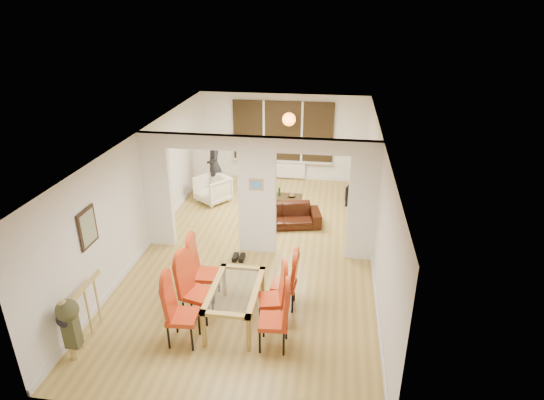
% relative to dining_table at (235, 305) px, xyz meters
% --- Properties ---
extents(floor, '(5.00, 9.00, 0.01)m').
position_rel_dining_table_xyz_m(floor, '(-0.04, 2.47, -0.34)').
color(floor, '#AA8D44').
rests_on(floor, ground).
extents(room_walls, '(5.00, 9.00, 2.60)m').
position_rel_dining_table_xyz_m(room_walls, '(-0.04, 2.47, 0.96)').
color(room_walls, silver).
rests_on(room_walls, floor).
extents(divider_wall, '(5.00, 0.18, 2.60)m').
position_rel_dining_table_xyz_m(divider_wall, '(-0.04, 2.47, 0.96)').
color(divider_wall, white).
rests_on(divider_wall, floor).
extents(bay_window_blinds, '(3.00, 0.08, 1.80)m').
position_rel_dining_table_xyz_m(bay_window_blinds, '(-0.04, 6.91, 1.16)').
color(bay_window_blinds, black).
rests_on(bay_window_blinds, room_walls).
extents(radiator, '(1.40, 0.08, 0.50)m').
position_rel_dining_table_xyz_m(radiator, '(-0.04, 6.87, -0.04)').
color(radiator, white).
rests_on(radiator, floor).
extents(pendant_light, '(0.36, 0.36, 0.36)m').
position_rel_dining_table_xyz_m(pendant_light, '(0.26, 5.77, 1.81)').
color(pendant_light, orange).
rests_on(pendant_light, room_walls).
extents(stair_newel, '(0.40, 1.20, 1.10)m').
position_rel_dining_table_xyz_m(stair_newel, '(-2.29, -0.73, 0.21)').
color(stair_newel, tan).
rests_on(stair_newel, floor).
extents(wall_poster, '(0.04, 0.52, 0.67)m').
position_rel_dining_table_xyz_m(wall_poster, '(-2.51, 0.07, 1.26)').
color(wall_poster, gray).
rests_on(wall_poster, room_walls).
extents(pillar_photo, '(0.30, 0.03, 0.25)m').
position_rel_dining_table_xyz_m(pillar_photo, '(-0.04, 2.37, 1.26)').
color(pillar_photo, '#4C8CD8').
rests_on(pillar_photo, divider_wall).
extents(dining_table, '(0.82, 1.45, 0.68)m').
position_rel_dining_table_xyz_m(dining_table, '(0.00, 0.00, 0.00)').
color(dining_table, '#A5873C').
rests_on(dining_table, floor).
extents(dining_chair_la, '(0.50, 0.50, 1.16)m').
position_rel_dining_table_xyz_m(dining_chair_la, '(-0.71, -0.62, 0.24)').
color(dining_chair_la, '#AE3011').
rests_on(dining_chair_la, floor).
extents(dining_chair_lb, '(0.58, 0.58, 1.18)m').
position_rel_dining_table_xyz_m(dining_chair_lb, '(-0.66, -0.00, 0.25)').
color(dining_chair_lb, '#AE3011').
rests_on(dining_chair_lb, floor).
extents(dining_chair_lc, '(0.49, 0.49, 1.18)m').
position_rel_dining_table_xyz_m(dining_chair_lc, '(-0.70, 0.60, 0.25)').
color(dining_chair_lc, '#AE3011').
rests_on(dining_chair_lc, floor).
extents(dining_chair_ra, '(0.49, 0.49, 1.14)m').
position_rel_dining_table_xyz_m(dining_chair_ra, '(0.73, -0.51, 0.23)').
color(dining_chair_ra, '#AE3011').
rests_on(dining_chair_ra, floor).
extents(dining_chair_rb, '(0.53, 0.53, 1.10)m').
position_rel_dining_table_xyz_m(dining_chair_rb, '(0.62, 0.06, 0.21)').
color(dining_chair_rb, '#AE3011').
rests_on(dining_chair_rb, floor).
extents(dining_chair_rc, '(0.45, 0.45, 1.06)m').
position_rel_dining_table_xyz_m(dining_chair_rc, '(0.77, 0.54, 0.19)').
color(dining_chair_rc, '#AE3011').
rests_on(dining_chair_rc, floor).
extents(sofa, '(1.92, 1.07, 0.53)m').
position_rel_dining_table_xyz_m(sofa, '(0.37, 3.72, -0.08)').
color(sofa, black).
rests_on(sofa, floor).
extents(armchair, '(1.11, 1.11, 0.73)m').
position_rel_dining_table_xyz_m(armchair, '(-1.71, 4.88, 0.02)').
color(armchair, beige).
rests_on(armchair, floor).
extents(person, '(0.75, 0.62, 1.76)m').
position_rel_dining_table_xyz_m(person, '(-1.76, 5.35, 0.54)').
color(person, black).
rests_on(person, floor).
extents(television, '(0.97, 0.42, 0.56)m').
position_rel_dining_table_xyz_m(television, '(1.96, 5.55, -0.06)').
color(television, black).
rests_on(television, floor).
extents(coffee_table, '(1.06, 0.53, 0.24)m').
position_rel_dining_table_xyz_m(coffee_table, '(0.20, 4.95, -0.22)').
color(coffee_table, '#302210').
rests_on(coffee_table, floor).
extents(bottle, '(0.06, 0.06, 0.26)m').
position_rel_dining_table_xyz_m(bottle, '(0.11, 4.96, 0.03)').
color(bottle, '#143F19').
rests_on(bottle, coffee_table).
extents(bowl, '(0.22, 0.22, 0.05)m').
position_rel_dining_table_xyz_m(bowl, '(0.44, 4.95, -0.07)').
color(bowl, '#302210').
rests_on(bowl, coffee_table).
extents(shoes, '(0.25, 0.27, 0.10)m').
position_rel_dining_table_xyz_m(shoes, '(-0.38, 1.98, -0.29)').
color(shoes, black).
rests_on(shoes, floor).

